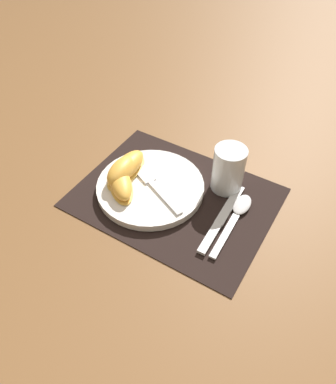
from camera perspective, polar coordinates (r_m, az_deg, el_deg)
name	(u,v)px	position (r m, az deg, el deg)	size (l,w,h in m)	color
ground_plane	(175,198)	(0.80, 1.05, -0.87)	(3.00, 3.00, 0.00)	brown
placemat	(175,197)	(0.80, 1.05, -0.77)	(0.41, 0.31, 0.00)	black
plate	(150,187)	(0.81, -2.69, 0.76)	(0.23, 0.23, 0.02)	white
juice_glass	(228,171)	(0.80, 9.15, 3.17)	(0.07, 0.07, 0.10)	silver
knife	(221,219)	(0.76, 8.10, -4.13)	(0.03, 0.20, 0.01)	silver
spoon	(238,212)	(0.78, 10.57, -3.09)	(0.04, 0.18, 0.01)	silver
fork	(153,184)	(0.80, -2.34, 1.25)	(0.17, 0.09, 0.00)	silver
citrus_wedge_0	(126,168)	(0.82, -6.39, 3.67)	(0.06, 0.12, 0.04)	#F7C656
citrus_wedge_1	(122,172)	(0.81, -7.05, 3.05)	(0.06, 0.10, 0.04)	#F7C656
citrus_wedge_2	(121,183)	(0.79, -7.25, 1.40)	(0.12, 0.11, 0.03)	#F7C656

